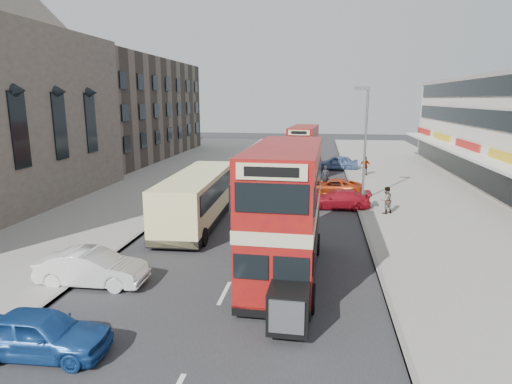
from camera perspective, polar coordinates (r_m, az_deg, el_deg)
The scene contains 19 objects.
ground at distance 15.18m, azimuth -5.95°, elevation -16.48°, with size 160.00×160.00×0.00m, color #28282B.
road_surface at distance 33.83m, azimuth 2.45°, elevation -0.14°, with size 12.00×90.00×0.01m, color #28282B.
pavement_right at distance 34.71m, azimuth 22.56°, elevation -0.65°, with size 12.00×90.00×0.15m, color gray.
pavement_left at distance 37.02m, azimuth -16.35°, elevation 0.56°, with size 12.00×90.00×0.15m, color gray.
kerb_left at distance 34.97m, azimuth -7.54°, elevation 0.29°, with size 0.20×90.00×0.16m, color gray.
kerb_right at distance 33.75m, azimuth 12.81°, elevation -0.35°, with size 0.20×90.00×0.16m, color gray.
brick_terrace at distance 56.89m, azimuth -18.39°, elevation 10.39°, with size 14.00×28.00×12.00m, color #66594C.
street_lamp at distance 31.11m, azimuth 14.26°, elevation 7.31°, with size 1.00×0.20×8.12m.
bus_main at distance 17.55m, azimuth 3.88°, elevation -2.58°, with size 2.85×9.68×5.30m.
bus_second at distance 41.36m, azimuth 6.31°, elevation 5.46°, with size 2.83×8.47×4.59m.
coach at distance 25.61m, azimuth -7.75°, elevation -0.56°, with size 3.03×10.56×2.78m.
car_left_near at distance 14.40m, azimuth -26.76°, elevation -16.44°, with size 1.61×4.01×1.37m, color #1A4893.
car_left_front at distance 18.49m, azimuth -20.97°, elevation -9.40°, with size 1.50×4.31×1.42m, color silver.
car_right_a at distance 29.44m, azimuth 10.78°, elevation -0.98°, with size 1.78×4.38×1.27m, color #A2101E.
car_right_b at distance 33.64m, azimuth 10.13°, elevation 0.69°, with size 2.09×4.54×1.26m, color #BA3712.
car_right_c at distance 45.64m, azimuth 10.65°, elevation 3.86°, with size 1.78×4.42×1.51m, color #5070A0.
pedestrian_near at distance 28.34m, azimuth 16.93°, elevation -1.01°, with size 0.64×0.44×1.75m, color gray.
pedestrian_far at distance 42.19m, azimuth 14.31°, elevation 3.39°, with size 1.03×0.43×1.76m, color gray.
cyclist at distance 35.12m, azimuth 9.21°, elevation 1.31°, with size 0.66×1.70×2.04m.
Camera 1 is at (3.45, -12.86, 7.29)m, focal length 30.04 mm.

